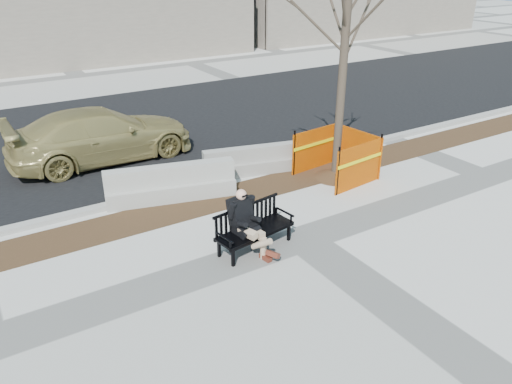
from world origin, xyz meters
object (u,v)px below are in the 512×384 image
bench (255,248)px  jersey_barrier_right (252,173)px  seated_man (245,251)px  tree_fence (335,177)px  jersey_barrier_left (172,199)px  sedan (105,159)px

bench → jersey_barrier_right: 3.91m
jersey_barrier_right → bench: bearing=-106.6°
seated_man → tree_fence: bearing=16.9°
tree_fence → jersey_barrier_right: (-1.75, 1.44, 0.00)m
bench → jersey_barrier_left: (-0.53, 3.02, 0.00)m
seated_man → jersey_barrier_right: (2.21, 3.36, 0.00)m
bench → seated_man: 0.23m
bench → jersey_barrier_right: size_ratio=0.64×
jersey_barrier_left → sedan: bearing=114.4°
bench → jersey_barrier_left: size_ratio=0.55×
jersey_barrier_left → tree_fence: bearing=-0.0°
tree_fence → bench: bearing=-152.6°
bench → sedan: size_ratio=0.33×
tree_fence → sedan: size_ratio=1.22×
seated_man → sedan: size_ratio=0.26×
sedan → jersey_barrier_right: size_ratio=1.95×
seated_man → sedan: (-0.92, 6.48, 0.00)m
tree_fence → seated_man: bearing=-154.1°
seated_man → sedan: sedan is taller
seated_man → tree_fence: tree_fence is taller
jersey_barrier_left → jersey_barrier_right: bearing=22.3°
seated_man → jersey_barrier_left: seated_man is taller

